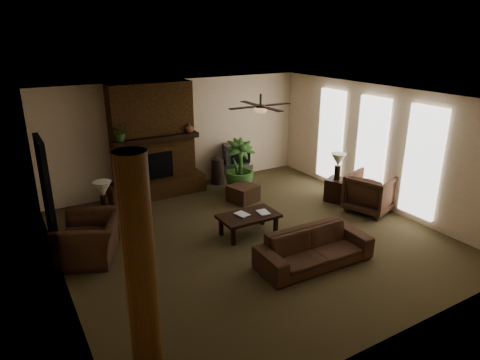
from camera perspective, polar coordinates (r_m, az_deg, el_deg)
room_shell at (r=8.14m, az=1.43°, el=1.18°), size 7.00×7.00×7.00m
fireplace at (r=10.69m, az=-11.46°, el=3.91°), size 2.40×0.70×2.80m
windows at (r=10.46m, az=17.15°, el=4.18°), size 0.08×3.65×2.35m
log_column at (r=5.02m, az=-13.24°, el=-11.78°), size 0.36×0.36×2.80m
doorway at (r=8.87m, az=-24.47°, el=-1.46°), size 0.10×1.00×2.10m
ceiling_fan at (r=8.32m, az=2.76°, el=9.59°), size 1.35×1.35×0.37m
sofa at (r=7.70m, az=9.95°, el=-8.26°), size 2.12×0.67×0.82m
armchair_left at (r=8.19m, az=-19.54°, el=-6.50°), size 1.22×1.42×1.05m
armchair_right at (r=10.13m, az=17.09°, el=-1.44°), size 1.14×1.18×0.97m
coffee_table at (r=8.64m, az=1.16°, el=-5.02°), size 1.20×0.70×0.43m
ottoman at (r=10.34m, az=0.42°, el=-1.80°), size 0.74×0.74×0.40m
tv_stand at (r=11.81m, az=-0.43°, el=1.20°), size 0.98×0.81×0.50m
tv at (r=11.64m, az=-0.53°, el=3.55°), size 0.77×0.69×0.52m
floor_vase at (r=11.48m, az=-3.03°, el=1.58°), size 0.34×0.34×0.77m
floor_plant at (r=10.87m, az=-0.05°, el=0.30°), size 0.85×1.42×0.77m
side_table_left at (r=8.98m, az=-17.37°, el=-5.67°), size 0.56×0.56×0.55m
lamp_left at (r=8.66m, az=-17.88°, el=-1.45°), size 0.45×0.45×0.65m
side_table_right at (r=10.62m, az=12.93°, el=-1.30°), size 0.66×0.66×0.55m
lamp_right at (r=10.37m, az=13.02°, el=2.42°), size 0.41×0.41×0.65m
mantel_plant at (r=10.10m, az=-15.72°, el=5.99°), size 0.46×0.49×0.33m
mantel_vase at (r=10.62m, az=-6.77°, el=6.92°), size 0.24×0.25×0.22m
book_a at (r=8.48m, az=-0.26°, el=-4.02°), size 0.22×0.07×0.29m
book_b at (r=8.61m, az=2.52°, el=-3.65°), size 0.21×0.05×0.29m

